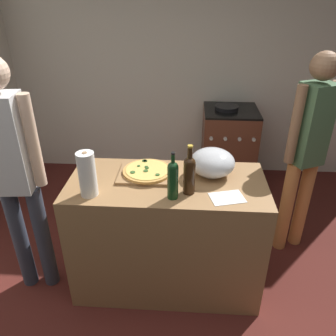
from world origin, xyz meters
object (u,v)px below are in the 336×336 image
Objects in this scene: person_in_stripes at (14,169)px; person_in_red at (307,146)px; pizza at (147,171)px; wine_bottle_green at (190,173)px; wine_bottle_amber at (173,178)px; stove at (228,148)px; mixing_bowl at (212,162)px; paper_towel_roll at (87,174)px.

person_in_stripes is 1.03× the size of person_in_red.
wine_bottle_green is (0.30, -0.22, 0.11)m from pizza.
wine_bottle_amber reaches higher than stove.
mixing_bowl is (0.45, 0.03, 0.06)m from pizza.
person_in_stripes is (-0.52, 0.09, -0.03)m from paper_towel_roll.
stove is at bearing 63.15° from pizza.
person_in_stripes is at bearing -164.28° from person_in_red.
pizza is at bearing -161.83° from person_in_red.
pizza is 0.88m from person_in_stripes.
stove is at bearing 78.79° from mixing_bowl.
wine_bottle_amber is 0.18× the size of person_in_stripes.
wine_bottle_green reaches higher than pizza.
paper_towel_roll reaches higher than stove.
mixing_bowl is 0.18× the size of person_in_stripes.
wine_bottle_amber is (0.19, -0.28, 0.11)m from pizza.
person_in_red reaches higher than pizza.
person_in_stripes is (-1.59, -1.63, 0.56)m from stove.
mixing_bowl is 0.85m from paper_towel_roll.
mixing_bowl is at bearing 57.97° from wine_bottle_green.
wine_bottle_green is at bearing 5.70° from paper_towel_roll.
mixing_bowl is 1.05× the size of paper_towel_roll.
person_in_red is at bearing 33.70° from wine_bottle_amber.
stove is 2.35m from person_in_stripes.
paper_towel_roll is 0.53m from person_in_stripes.
wine_bottle_green is 0.20× the size of person_in_red.
person_in_red is (1.02, 0.68, -0.06)m from wine_bottle_amber.
pizza is 1.15× the size of paper_towel_roll.
wine_bottle_green is 0.19× the size of person_in_stripes.
pizza is at bearing -176.19° from mixing_bowl.
pizza is at bearing 39.55° from paper_towel_roll.
pizza is 0.45m from paper_towel_roll.
wine_bottle_amber is 1.22m from person_in_red.
person_in_stripes is at bearing -134.21° from stove.
mixing_bowl reaches higher than stove.
mixing_bowl is 0.33× the size of stove.
paper_towel_roll is at bearing -158.65° from mixing_bowl.
person_in_red is (0.91, 0.61, -0.07)m from wine_bottle_green.
mixing_bowl reaches higher than pizza.
wine_bottle_green is at bearing 31.83° from wine_bottle_amber.
paper_towel_roll is 0.64m from wine_bottle_green.
pizza is 1.10× the size of mixing_bowl.
mixing_bowl is at bearing -101.21° from stove.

